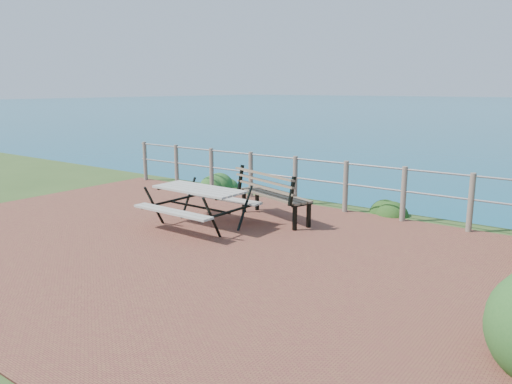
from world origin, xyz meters
TOP-DOWN VIEW (x-y plane):
  - ground at (0.00, 0.00)m, footprint 10.00×7.00m
  - safety_railing at (0.00, 3.35)m, footprint 9.40×0.10m
  - picnic_table at (-0.40, 0.86)m, footprint 1.64×1.41m
  - park_bench at (0.37, 2.06)m, footprint 1.71×0.91m
  - shrub_lip_west at (-2.62, 3.85)m, footprint 0.77×0.77m
  - shrub_lip_east at (1.91, 3.73)m, footprint 0.67×0.67m

SIDE VIEW (x-z plane):
  - ground at x=0.00m, z-range -0.06..0.06m
  - shrub_lip_west at x=-2.62m, z-range -0.25..0.25m
  - shrub_lip_east at x=1.91m, z-range -0.19..0.19m
  - picnic_table at x=-0.40m, z-range 0.10..0.79m
  - safety_railing at x=0.00m, z-range 0.07..1.07m
  - park_bench at x=0.37m, z-range 0.15..1.09m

